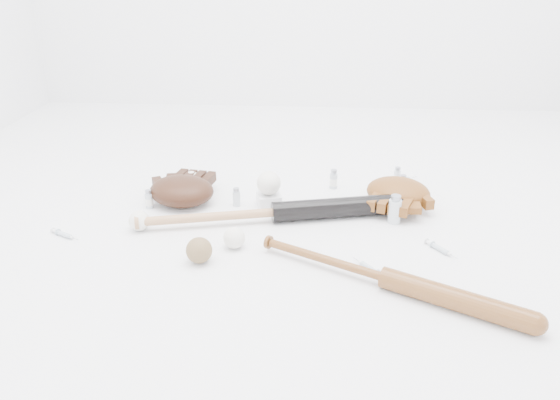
# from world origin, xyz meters

# --- Properties ---
(bat_dark) EXTENTS (0.96, 0.29, 0.07)m
(bat_dark) POSITION_xyz_m (-0.03, 0.03, 0.04)
(bat_dark) COLOR black
(bat_dark) RESTS_ON ground
(bat_wood) EXTENTS (0.74, 0.43, 0.06)m
(bat_wood) POSITION_xyz_m (0.29, -0.34, 0.03)
(bat_wood) COLOR brown
(bat_wood) RESTS_ON ground
(glove_dark) EXTENTS (0.32, 0.32, 0.10)m
(glove_dark) POSITION_xyz_m (-0.38, 0.15, 0.05)
(glove_dark) COLOR black
(glove_dark) RESTS_ON ground
(glove_tan) EXTENTS (0.35, 0.35, 0.10)m
(glove_tan) POSITION_xyz_m (0.40, 0.19, 0.05)
(glove_tan) COLOR brown
(glove_tan) RESTS_ON ground
(trading_card) EXTENTS (0.09, 0.10, 0.00)m
(trading_card) POSITION_xyz_m (-0.42, 0.22, 0.00)
(trading_card) COLOR gold
(trading_card) RESTS_ON ground
(pedestal) EXTENTS (0.10, 0.10, 0.04)m
(pedestal) POSITION_xyz_m (-0.06, 0.15, 0.02)
(pedestal) COLOR white
(pedestal) RESTS_ON ground
(baseball_on_pedestal) EXTENTS (0.09, 0.09, 0.09)m
(baseball_on_pedestal) POSITION_xyz_m (-0.06, 0.15, 0.09)
(baseball_on_pedestal) COLOR white
(baseball_on_pedestal) RESTS_ON pedestal
(baseball_left) EXTENTS (0.07, 0.07, 0.07)m
(baseball_left) POSITION_xyz_m (-0.47, -0.06, 0.03)
(baseball_left) COLOR white
(baseball_left) RESTS_ON ground
(baseball_upper) EXTENTS (0.07, 0.07, 0.07)m
(baseball_upper) POSITION_xyz_m (-0.37, 0.29, 0.03)
(baseball_upper) COLOR white
(baseball_upper) RESTS_ON ground
(baseball_mid) EXTENTS (0.07, 0.07, 0.07)m
(baseball_mid) POSITION_xyz_m (-0.15, -0.15, 0.03)
(baseball_mid) COLOR white
(baseball_mid) RESTS_ON ground
(baseball_aged) EXTENTS (0.08, 0.08, 0.08)m
(baseball_aged) POSITION_xyz_m (-0.24, -0.24, 0.04)
(baseball_aged) COLOR brown
(baseball_aged) RESTS_ON ground
(syringe_0) EXTENTS (0.13, 0.08, 0.02)m
(syringe_0) POSITION_xyz_m (-0.70, -0.12, 0.01)
(syringe_0) COLOR #ADBCC6
(syringe_0) RESTS_ON ground
(syringe_1) EXTENTS (0.11, 0.13, 0.02)m
(syringe_1) POSITION_xyz_m (0.26, -0.26, 0.01)
(syringe_1) COLOR #ADBCC6
(syringe_1) RESTS_ON ground
(syringe_2) EXTENTS (0.14, 0.11, 0.02)m
(syringe_2) POSITION_xyz_m (0.44, 0.40, 0.01)
(syringe_2) COLOR #ADBCC6
(syringe_2) RESTS_ON ground
(syringe_3) EXTENTS (0.10, 0.12, 0.02)m
(syringe_3) POSITION_xyz_m (0.48, -0.14, 0.01)
(syringe_3) COLOR #ADBCC6
(syringe_3) RESTS_ON ground
(syringe_4) EXTENTS (0.15, 0.08, 0.02)m
(syringe_4) POSITION_xyz_m (0.39, 0.41, 0.01)
(syringe_4) COLOR #ADBCC6
(syringe_4) RESTS_ON ground
(vial_0) EXTENTS (0.03, 0.03, 0.08)m
(vial_0) POSITION_xyz_m (0.17, 0.33, 0.04)
(vial_0) COLOR silver
(vial_0) RESTS_ON ground
(vial_1) EXTENTS (0.03, 0.03, 0.07)m
(vial_1) POSITION_xyz_m (0.42, 0.39, 0.03)
(vial_1) COLOR silver
(vial_1) RESTS_ON ground
(vial_2) EXTENTS (0.03, 0.03, 0.07)m
(vial_2) POSITION_xyz_m (-0.18, 0.14, 0.03)
(vial_2) COLOR silver
(vial_2) RESTS_ON ground
(vial_3) EXTENTS (0.04, 0.04, 0.10)m
(vial_3) POSITION_xyz_m (0.37, 0.05, 0.05)
(vial_3) COLOR silver
(vial_3) RESTS_ON ground
(vial_4) EXTENTS (0.03, 0.03, 0.07)m
(vial_4) POSITION_xyz_m (-0.49, 0.11, 0.03)
(vial_4) COLOR silver
(vial_4) RESTS_ON ground
(vial_5) EXTENTS (0.03, 0.03, 0.08)m
(vial_5) POSITION_xyz_m (0.43, 0.29, 0.04)
(vial_5) COLOR silver
(vial_5) RESTS_ON ground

